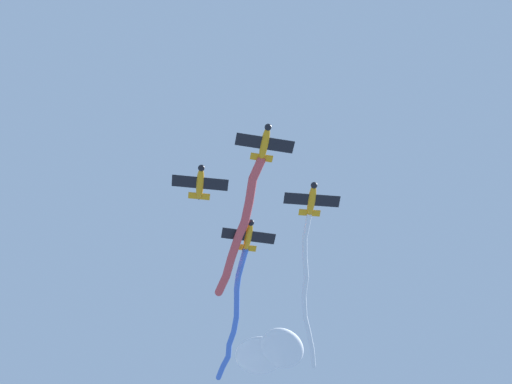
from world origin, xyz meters
name	(u,v)px	position (x,y,z in m)	size (l,w,h in m)	color
airplane_lead	(265,143)	(-8.68, -0.50, 68.65)	(4.87, 5.91, 1.55)	orange
smoke_trail_lead	(240,230)	(0.37, 6.34, 67.98)	(15.17, 12.44, 2.58)	#DB4C4C
airplane_left_wing	(312,199)	(-0.21, -2.53, 68.25)	(4.75, 6.08, 1.55)	orange
smoke_trail_left_wing	(307,298)	(13.70, 3.24, 68.58)	(24.95, 9.09, 1.39)	white
airplane_right_wing	(200,183)	(-6.64, 7.98, 68.95)	(4.74, 6.03, 1.55)	orange
airplane_slot	(248,236)	(1.83, 5.94, 68.45)	(4.84, 5.94, 1.55)	orange
smoke_trail_slot	(233,317)	(13.16, 12.93, 68.53)	(19.30, 12.82, 1.79)	#4C75DB
cloud_west	(273,351)	(38.02, 17.53, 85.10)	(11.63, 13.64, 4.07)	white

